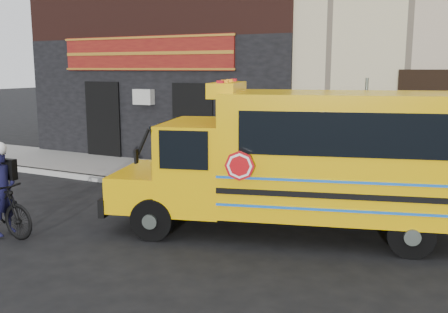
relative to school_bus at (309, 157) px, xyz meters
name	(u,v)px	position (x,y,z in m)	size (l,w,h in m)	color
ground	(196,232)	(-1.95, -0.93, -1.51)	(120.00, 120.00, 0.00)	black
curb	(250,198)	(-1.95, 1.67, -1.43)	(40.00, 0.20, 0.15)	#9B9A95
sidewalk	(272,185)	(-1.95, 3.17, -1.43)	(40.00, 3.00, 0.15)	gray
school_bus	(309,157)	(0.00, 0.00, 0.00)	(7.22, 3.94, 2.92)	black
sign_pole	(364,142)	(0.74, 1.45, 0.15)	(0.07, 0.26, 2.99)	#434B46
cyclist	(3,194)	(-5.11, -2.79, -0.67)	(0.61, 0.40, 1.67)	black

